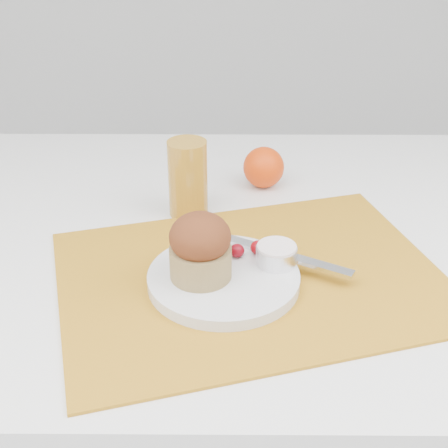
{
  "coord_description": "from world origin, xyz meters",
  "views": [
    {
      "loc": [
        -0.01,
        -0.78,
        1.23
      ],
      "look_at": [
        -0.01,
        -0.02,
        0.8
      ],
      "focal_mm": 50.0,
      "sensor_mm": 36.0,
      "label": 1
    }
  ],
  "objects_px": {
    "table": "(232,407)",
    "juice_glass": "(188,179)",
    "plate": "(224,279)",
    "muffin": "(200,247)",
    "orange": "(264,167)"
  },
  "relations": [
    {
      "from": "juice_glass",
      "to": "muffin",
      "type": "bearing_deg",
      "value": -82.4
    },
    {
      "from": "orange",
      "to": "table",
      "type": "bearing_deg",
      "value": -108.67
    },
    {
      "from": "orange",
      "to": "juice_glass",
      "type": "relative_size",
      "value": 0.58
    },
    {
      "from": "plate",
      "to": "muffin",
      "type": "xyz_separation_m",
      "value": [
        -0.03,
        -0.0,
        0.05
      ]
    },
    {
      "from": "table",
      "to": "juice_glass",
      "type": "xyz_separation_m",
      "value": [
        -0.07,
        0.05,
        0.44
      ]
    },
    {
      "from": "muffin",
      "to": "plate",
      "type": "bearing_deg",
      "value": 8.68
    },
    {
      "from": "juice_glass",
      "to": "table",
      "type": "bearing_deg",
      "value": -36.61
    },
    {
      "from": "table",
      "to": "juice_glass",
      "type": "relative_size",
      "value": 9.75
    },
    {
      "from": "plate",
      "to": "orange",
      "type": "bearing_deg",
      "value": 77.63
    },
    {
      "from": "table",
      "to": "juice_glass",
      "type": "bearing_deg",
      "value": 143.39
    },
    {
      "from": "table",
      "to": "orange",
      "type": "xyz_separation_m",
      "value": [
        0.05,
        0.15,
        0.41
      ]
    },
    {
      "from": "orange",
      "to": "muffin",
      "type": "height_order",
      "value": "muffin"
    },
    {
      "from": "muffin",
      "to": "table",
      "type": "bearing_deg",
      "value": 74.1
    },
    {
      "from": "table",
      "to": "plate",
      "type": "bearing_deg",
      "value": -95.55
    },
    {
      "from": "plate",
      "to": "table",
      "type": "bearing_deg",
      "value": 84.45
    }
  ]
}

